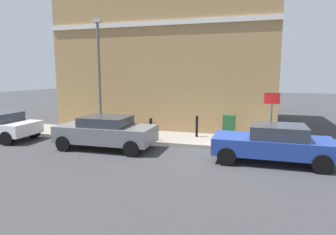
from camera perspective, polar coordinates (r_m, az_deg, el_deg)
name	(u,v)px	position (r m, az deg, el deg)	size (l,w,h in m)	color
ground	(227,155)	(11.84, 11.44, -7.18)	(80.00, 80.00, 0.00)	#38383A
sidewalk	(113,134)	(15.35, -10.72, -3.23)	(2.50, 30.00, 0.15)	gray
corner_building	(175,58)	(19.23, 1.43, 11.45)	(8.03, 12.20, 8.27)	#9E7A4C
car_blue	(273,143)	(11.15, 19.75, -4.68)	(1.84, 4.11, 1.38)	navy
car_grey	(106,132)	(12.67, -11.95, -2.71)	(1.97, 4.14, 1.39)	slate
utility_cabinet	(229,128)	(13.82, 11.76, -2.01)	(0.46, 0.61, 1.15)	#1E4C28
bollard_near_cabinet	(197,125)	(14.12, 5.62, -1.55)	(0.14, 0.14, 1.04)	black
bollard_far_kerb	(151,128)	(13.35, -3.35, -2.12)	(0.14, 0.14, 1.04)	black
street_sign	(271,112)	(12.42, 19.44, 1.06)	(0.08, 0.60, 2.30)	#59595B
lamppost	(99,71)	(15.48, -13.24, 8.82)	(0.20, 0.44, 5.72)	#59595B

